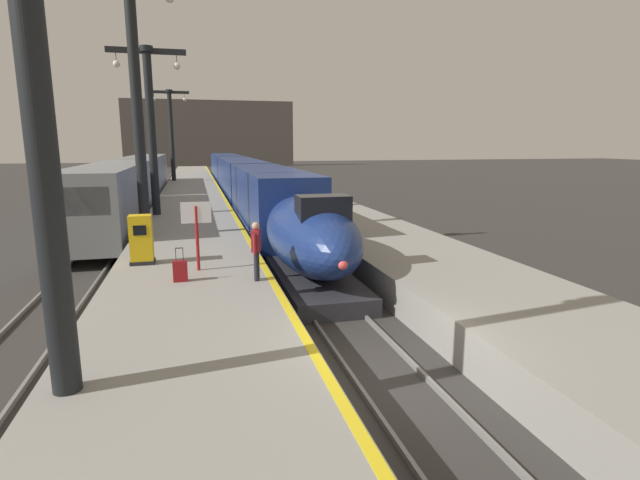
{
  "coord_description": "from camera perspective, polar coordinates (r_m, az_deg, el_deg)",
  "views": [
    {
      "loc": [
        -3.78,
        -8.7,
        4.91
      ],
      "look_at": [
        0.11,
        6.55,
        1.8
      ],
      "focal_mm": 27.49,
      "sensor_mm": 36.0,
      "label": 1
    }
  ],
  "objects": [
    {
      "name": "ground_plane",
      "position": [
        10.68,
        8.49,
        -16.31
      ],
      "size": [
        260.0,
        260.0,
        0.0
      ],
      "primitive_type": "plane",
      "color": "#33302D"
    },
    {
      "name": "station_column_mid",
      "position": [
        21.9,
        -20.68,
        16.61
      ],
      "size": [
        4.0,
        0.68,
        10.45
      ],
      "color": "black",
      "rests_on": "platform_left"
    },
    {
      "name": "platform_right",
      "position": [
        34.63,
        -1.13,
        3.9
      ],
      "size": [
        4.8,
        110.0,
        1.05
      ],
      "primitive_type": "cube",
      "color": "gray",
      "rests_on": "ground"
    },
    {
      "name": "highspeed_train_main",
      "position": [
        40.67,
        -9.01,
        6.86
      ],
      "size": [
        2.92,
        57.66,
        3.6
      ],
      "color": "navy",
      "rests_on": "ground"
    },
    {
      "name": "rail_secondary_right",
      "position": [
        36.69,
        -19.79,
        2.92
      ],
      "size": [
        0.08,
        110.0,
        0.12
      ],
      "primitive_type": "cube",
      "color": "slate",
      "rests_on": "ground"
    },
    {
      "name": "terminus_back_wall",
      "position": [
        110.78,
        -12.64,
        11.99
      ],
      "size": [
        36.0,
        2.0,
        14.0
      ],
      "primitive_type": "cube",
      "color": "#4C4742",
      "rests_on": "ground"
    },
    {
      "name": "ticket_machine_yellow",
      "position": [
        16.89,
        -20.07,
        -0.15
      ],
      "size": [
        0.76,
        0.62,
        1.6
      ],
      "color": "yellow",
      "rests_on": "platform_left"
    },
    {
      "name": "regional_train_adjacent",
      "position": [
        38.57,
        -20.84,
        6.32
      ],
      "size": [
        2.85,
        36.6,
        3.8
      ],
      "color": "gray",
      "rests_on": "ground"
    },
    {
      "name": "rail_main_left",
      "position": [
        36.65,
        -9.46,
        3.42
      ],
      "size": [
        0.08,
        110.0,
        0.12
      ],
      "primitive_type": "cube",
      "color": "slate",
      "rests_on": "ground"
    },
    {
      "name": "rail_main_right",
      "position": [
        36.8,
        -7.13,
        3.51
      ],
      "size": [
        0.08,
        110.0,
        0.12
      ],
      "primitive_type": "cube",
      "color": "slate",
      "rests_on": "ground"
    },
    {
      "name": "departure_info_board",
      "position": [
        15.37,
        -14.19,
        2.03
      ],
      "size": [
        0.9,
        0.1,
        2.12
      ],
      "color": "maroon",
      "rests_on": "platform_left"
    },
    {
      "name": "passenger_near_edge",
      "position": [
        13.99,
        -7.44,
        -0.75
      ],
      "size": [
        0.32,
        0.55,
        1.69
      ],
      "color": "#23232D",
      "rests_on": "platform_left"
    },
    {
      "name": "station_column_far",
      "position": [
        28.36,
        -19.14,
        13.57
      ],
      "size": [
        4.0,
        0.68,
        8.83
      ],
      "color": "black",
      "rests_on": "platform_left"
    },
    {
      "name": "station_column_distant",
      "position": [
        54.39,
        -16.96,
        12.51
      ],
      "size": [
        4.0,
        0.68,
        9.28
      ],
      "color": "black",
      "rests_on": "platform_left"
    },
    {
      "name": "rail_secondary_left",
      "position": [
        36.87,
        -22.11,
        2.79
      ],
      "size": [
        0.08,
        110.0,
        0.12
      ],
      "primitive_type": "cube",
      "color": "slate",
      "rests_on": "ground"
    },
    {
      "name": "platform_left",
      "position": [
        33.73,
        -14.67,
        3.34
      ],
      "size": [
        4.8,
        110.0,
        1.05
      ],
      "primitive_type": "cube",
      "color": "gray",
      "rests_on": "ground"
    },
    {
      "name": "rolling_suitcase",
      "position": [
        14.47,
        -15.96,
        -3.48
      ],
      "size": [
        0.4,
        0.22,
        0.98
      ],
      "color": "maroon",
      "rests_on": "platform_left"
    },
    {
      "name": "platform_left_safety_stripe",
      "position": [
        33.73,
        -10.84,
        4.41
      ],
      "size": [
        0.2,
        107.8,
        0.01
      ],
      "primitive_type": "cube",
      "color": "yellow",
      "rests_on": "platform_left"
    }
  ]
}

